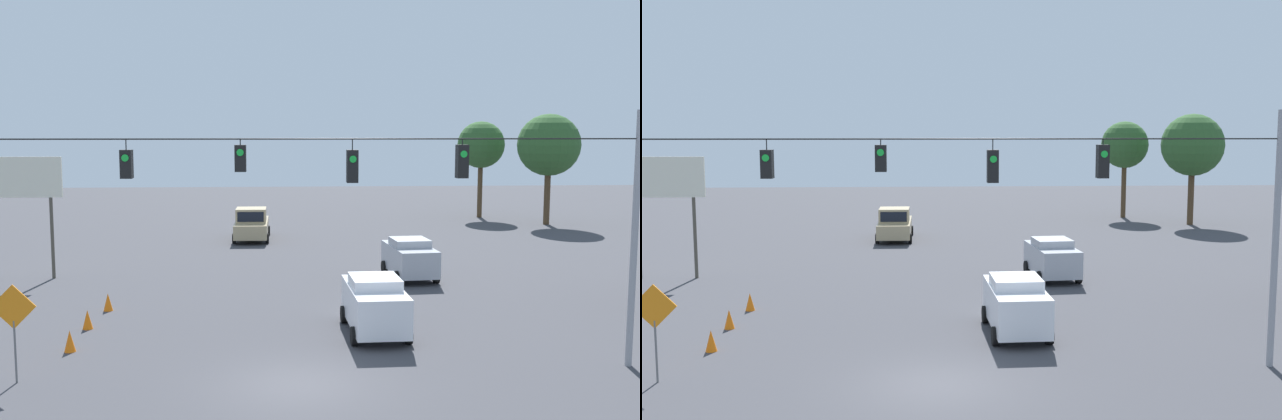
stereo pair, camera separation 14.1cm
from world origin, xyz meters
TOP-DOWN VIEW (x-y plane):
  - ground_plane at (0.00, 0.00)m, footprint 140.00×140.00m
  - overhead_signal_span at (-0.11, -1.01)m, footprint 20.35×0.38m
  - pickup_truck_tan_withflow_deep at (2.20, -26.78)m, footprint 2.34×5.52m
  - sedan_silver_oncoming_far at (-5.81, -14.11)m, footprint 2.33×4.19m
  - sedan_white_crossing_near at (-2.84, -4.97)m, footprint 2.14×4.38m
  - traffic_cone_nearest at (7.28, -3.44)m, footprint 0.37×0.37m
  - traffic_cone_second at (7.40, -6.08)m, footprint 0.37×0.37m
  - traffic_cone_third at (7.27, -8.68)m, footprint 0.37×0.37m
  - roadside_billboard at (12.66, -15.14)m, footprint 3.79×0.16m
  - work_zone_sign at (7.98, -0.63)m, footprint 1.27×0.06m
  - tree_horizon_left at (-16.00, -37.56)m, footprint 3.78×3.78m
  - tree_horizon_right at (-19.81, -32.91)m, footprint 4.64×4.64m

SIDE VIEW (x-z plane):
  - ground_plane at x=0.00m, z-range 0.00..0.00m
  - traffic_cone_nearest at x=7.28m, z-range 0.00..0.70m
  - traffic_cone_second at x=7.40m, z-range 0.00..0.70m
  - traffic_cone_third at x=7.27m, z-range 0.00..0.70m
  - pickup_truck_tan_withflow_deep at x=2.20m, z-range -0.08..2.04m
  - sedan_silver_oncoming_far at x=-5.81m, z-range 0.04..1.98m
  - sedan_white_crossing_near at x=-2.84m, z-range 0.04..2.06m
  - work_zone_sign at x=7.98m, z-range 0.57..3.41m
  - roadside_billboard at x=12.66m, z-range 1.42..7.29m
  - overhead_signal_span at x=-0.11m, z-range 0.99..8.71m
  - tree_horizon_left at x=-16.00m, z-range 1.97..9.78m
  - tree_horizon_right at x=-19.81m, z-range 1.81..10.13m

